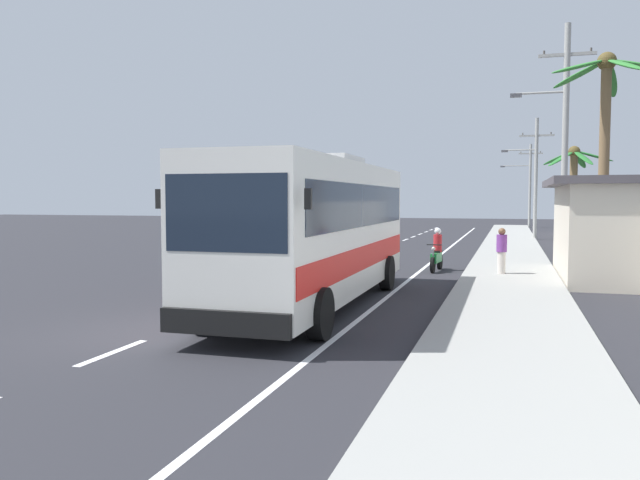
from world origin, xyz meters
The scene contains 12 objects.
ground_plane centered at (0.00, 0.00, 0.00)m, with size 160.00×160.00×0.00m, color #28282D.
sidewalk_kerb centered at (6.80, 10.00, 0.07)m, with size 3.20×90.00×0.14m, color #999993.
lane_markings centered at (2.12, 14.81, 0.00)m, with size 3.66×71.02×0.01m.
boundary_wall centered at (10.60, 14.00, 1.28)m, with size 0.24×60.00×2.57m, color #B2B2AD.
coach_bus_foreground centered at (2.02, 4.05, 2.04)m, with size 2.99×11.07×3.93m.
motorcycle_beside_bus centered at (4.11, 12.85, 0.67)m, with size 0.56×1.96×1.65m.
pedestrian_near_kerb centered at (6.50, 11.48, 0.98)m, with size 0.36×0.36×1.60m.
utility_pole_mid centered at (8.69, 14.91, 5.04)m, with size 3.14×0.24×9.49m.
utility_pole_far centered at (8.28, 33.80, 4.41)m, with size 3.41×0.24×8.21m.
utility_pole_distant centered at (8.39, 52.68, 4.34)m, with size 3.90×0.24×8.02m.
palm_nearest centered at (9.47, 9.50, 4.98)m, with size 3.56×3.38×7.17m.
palm_second centered at (9.65, 21.04, 3.57)m, with size 3.21×3.21×5.28m.
Camera 1 is at (6.78, -11.38, 2.75)m, focal length 35.32 mm.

